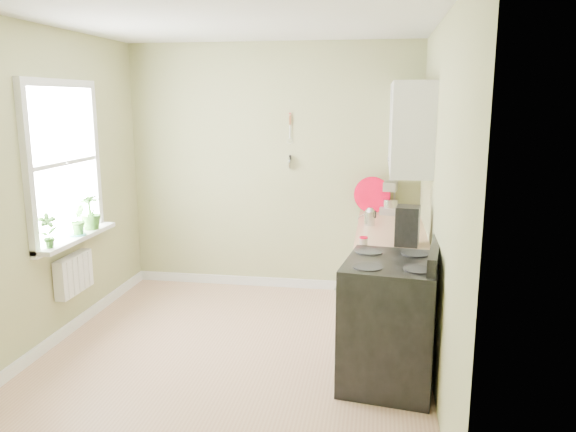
# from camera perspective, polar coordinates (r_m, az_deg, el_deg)

# --- Properties ---
(floor) EXTENTS (3.20, 3.60, 0.02)m
(floor) POSITION_cam_1_polar(r_m,az_deg,el_deg) (4.87, -5.59, -13.95)
(floor) COLOR tan
(floor) RESTS_ON ground
(ceiling) EXTENTS (3.20, 3.60, 0.02)m
(ceiling) POSITION_cam_1_polar(r_m,az_deg,el_deg) (4.43, -6.33, 19.64)
(ceiling) COLOR white
(ceiling) RESTS_ON wall_back
(wall_back) EXTENTS (3.20, 0.02, 2.70)m
(wall_back) POSITION_cam_1_polar(r_m,az_deg,el_deg) (6.20, -1.58, 4.83)
(wall_back) COLOR tan
(wall_back) RESTS_ON floor
(wall_left) EXTENTS (0.02, 3.60, 2.70)m
(wall_left) POSITION_cam_1_polar(r_m,az_deg,el_deg) (5.11, -23.66, 2.36)
(wall_left) COLOR tan
(wall_left) RESTS_ON floor
(wall_right) EXTENTS (0.02, 3.60, 2.70)m
(wall_right) POSITION_cam_1_polar(r_m,az_deg,el_deg) (4.32, 15.14, 1.39)
(wall_right) COLOR tan
(wall_right) RESTS_ON floor
(base_cabinets) EXTENTS (0.60, 1.60, 0.87)m
(base_cabinets) POSITION_cam_1_polar(r_m,az_deg,el_deg) (5.49, 10.37, -6.05)
(base_cabinets) COLOR white
(base_cabinets) RESTS_ON floor
(countertop) EXTENTS (0.64, 1.60, 0.04)m
(countertop) POSITION_cam_1_polar(r_m,az_deg,el_deg) (5.37, 10.44, -1.42)
(countertop) COLOR #E0B189
(countertop) RESTS_ON base_cabinets
(upper_cabinets) EXTENTS (0.35, 1.40, 0.80)m
(upper_cabinets) POSITION_cam_1_polar(r_m,az_deg,el_deg) (5.35, 12.26, 8.84)
(upper_cabinets) COLOR white
(upper_cabinets) RESTS_ON wall_right
(window) EXTENTS (0.06, 1.14, 1.44)m
(window) POSITION_cam_1_polar(r_m,az_deg,el_deg) (5.32, -21.86, 5.02)
(window) COLOR white
(window) RESTS_ON wall_left
(window_sill) EXTENTS (0.18, 1.14, 0.04)m
(window_sill) POSITION_cam_1_polar(r_m,az_deg,el_deg) (5.40, -20.66, -2.05)
(window_sill) COLOR white
(window_sill) RESTS_ON wall_left
(radiator) EXTENTS (0.12, 0.50, 0.35)m
(radiator) POSITION_cam_1_polar(r_m,az_deg,el_deg) (5.45, -20.94, -5.52)
(radiator) COLOR white
(radiator) RESTS_ON wall_left
(wall_utensils) EXTENTS (0.02, 0.14, 0.58)m
(wall_utensils) POSITION_cam_1_polar(r_m,az_deg,el_deg) (6.11, 0.21, 6.76)
(wall_utensils) COLOR #E0B189
(wall_utensils) RESTS_ON wall_back
(stove) EXTENTS (0.78, 0.86, 1.07)m
(stove) POSITION_cam_1_polar(r_m,az_deg,el_deg) (4.31, 10.36, -10.46)
(stove) COLOR black
(stove) RESTS_ON floor
(stand_mixer) EXTENTS (0.23, 0.33, 0.38)m
(stand_mixer) POSITION_cam_1_polar(r_m,az_deg,el_deg) (6.06, 10.37, 1.82)
(stand_mixer) COLOR #B2B2B7
(stand_mixer) RESTS_ON countertop
(kettle) EXTENTS (0.17, 0.10, 0.17)m
(kettle) POSITION_cam_1_polar(r_m,az_deg,el_deg) (5.44, 8.30, -0.04)
(kettle) COLOR silver
(kettle) RESTS_ON countertop
(coffee_maker) EXTENTS (0.21, 0.23, 0.33)m
(coffee_maker) POSITION_cam_1_polar(r_m,az_deg,el_deg) (4.74, 12.01, -1.07)
(coffee_maker) COLOR black
(coffee_maker) RESTS_ON countertop
(red_tray) EXTENTS (0.39, 0.13, 0.39)m
(red_tray) POSITION_cam_1_polar(r_m,az_deg,el_deg) (6.04, 8.54, 2.15)
(red_tray) COLOR #C3001E
(red_tray) RESTS_ON countertop
(jar) EXTENTS (0.07, 0.07, 0.08)m
(jar) POSITION_cam_1_polar(r_m,az_deg,el_deg) (4.68, 7.68, -2.55)
(jar) COLOR #A29884
(jar) RESTS_ON countertop
(plant_a) EXTENTS (0.19, 0.18, 0.29)m
(plant_a) POSITION_cam_1_polar(r_m,az_deg,el_deg) (4.98, -23.22, -1.38)
(plant_a) COLOR #376E22
(plant_a) RESTS_ON window_sill
(plant_b) EXTENTS (0.17, 0.19, 0.28)m
(plant_b) POSITION_cam_1_polar(r_m,az_deg,el_deg) (5.38, -20.57, -0.36)
(plant_b) COLOR #376E22
(plant_b) RESTS_ON window_sill
(plant_c) EXTENTS (0.26, 0.26, 0.33)m
(plant_c) POSITION_cam_1_polar(r_m,az_deg,el_deg) (5.57, -19.42, 0.40)
(plant_c) COLOR #376E22
(plant_c) RESTS_ON window_sill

